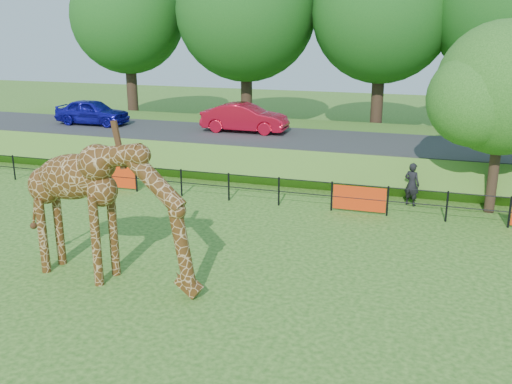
% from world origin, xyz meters
% --- Properties ---
extents(ground, '(90.00, 90.00, 0.00)m').
position_xyz_m(ground, '(0.00, 0.00, 0.00)').
color(ground, '#235515').
rests_on(ground, ground).
extents(giraffe, '(5.46, 1.63, 3.85)m').
position_xyz_m(giraffe, '(-2.46, 0.35, 1.92)').
color(giraffe, '#4F2D10').
rests_on(giraffe, ground).
extents(perimeter_fence, '(28.07, 0.10, 1.10)m').
position_xyz_m(perimeter_fence, '(0.00, 8.00, 0.55)').
color(perimeter_fence, black).
rests_on(perimeter_fence, ground).
extents(embankment, '(40.00, 9.00, 1.30)m').
position_xyz_m(embankment, '(0.00, 15.50, 0.65)').
color(embankment, '#235515').
rests_on(embankment, ground).
extents(road, '(40.00, 5.00, 0.12)m').
position_xyz_m(road, '(0.00, 14.00, 1.36)').
color(road, '#303133').
rests_on(road, embankment).
extents(car_blue, '(3.92, 1.60, 1.33)m').
position_xyz_m(car_blue, '(-12.00, 14.25, 2.09)').
color(car_blue, '#1815AE').
rests_on(car_blue, road).
extents(car_red, '(4.24, 1.52, 1.39)m').
position_xyz_m(car_red, '(-3.62, 14.67, 2.12)').
color(car_red, red).
rests_on(car_red, road).
extents(visitor, '(0.71, 0.61, 1.64)m').
position_xyz_m(visitor, '(4.73, 9.53, 0.82)').
color(visitor, black).
rests_on(visitor, ground).
extents(tree_east, '(5.40, 4.71, 6.76)m').
position_xyz_m(tree_east, '(7.60, 9.63, 4.28)').
color(tree_east, '#311F16').
rests_on(tree_east, ground).
extents(bg_tree_line, '(37.30, 8.80, 11.82)m').
position_xyz_m(bg_tree_line, '(1.89, 22.00, 7.19)').
color(bg_tree_line, '#311F16').
rests_on(bg_tree_line, ground).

